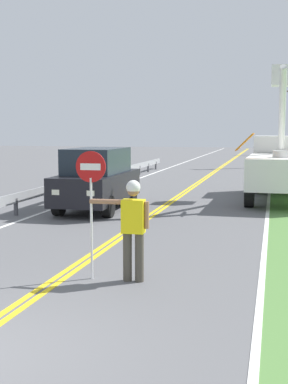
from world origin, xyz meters
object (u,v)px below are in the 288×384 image
Objects in this scene: stop_sign_paddle at (91,186)px; utility_bucket_truck at (281,163)px; flagger_worker at (133,224)px; oncoming_suv_nearest at (97,179)px.

utility_bucket_truck is (3.43, 12.48, -0.30)m from stop_sign_paddle.
utility_bucket_truck is (2.67, 12.46, 0.36)m from flagger_worker.
flagger_worker is 8.70m from oncoming_suv_nearest.
utility_bucket_truck reaches higher than oncoming_suv_nearest.
flagger_worker is at bearing -67.02° from oncoming_suv_nearest.
oncoming_suv_nearest is (-3.40, 8.01, 0.01)m from flagger_worker.
utility_bucket_truck is 1.48× the size of oncoming_suv_nearest.
flagger_worker is 0.39× the size of oncoming_suv_nearest.
utility_bucket_truck is 7.52m from oncoming_suv_nearest.
flagger_worker is at bearing 1.67° from stop_sign_paddle.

